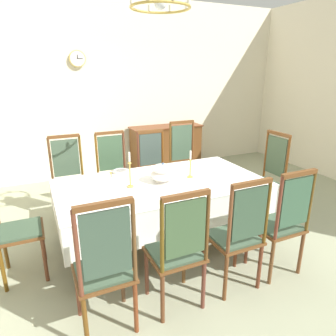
# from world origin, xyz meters

# --- Properties ---
(ground) EXTENTS (7.61, 5.84, 0.04)m
(ground) POSITION_xyz_m (0.00, 0.00, -0.02)
(ground) COLOR #989D7F
(back_wall) EXTENTS (7.61, 0.08, 3.22)m
(back_wall) POSITION_xyz_m (0.00, 2.96, 1.61)
(back_wall) COLOR #EFE3C9
(back_wall) RESTS_ON ground
(dining_table) EXTENTS (2.30, 1.22, 0.76)m
(dining_table) POSITION_xyz_m (0.00, 0.16, 0.69)
(dining_table) COLOR brown
(dining_table) RESTS_ON ground
(tablecloth) EXTENTS (2.32, 1.24, 0.38)m
(tablecloth) POSITION_xyz_m (0.00, 0.16, 0.67)
(tablecloth) COLOR white
(tablecloth) RESTS_ON dining_table
(chair_south_a) EXTENTS (0.44, 0.42, 1.17)m
(chair_south_a) POSITION_xyz_m (-0.90, -0.86, 0.59)
(chair_south_a) COLOR brown
(chair_south_a) RESTS_ON ground
(chair_north_a) EXTENTS (0.44, 0.42, 1.17)m
(chair_north_a) POSITION_xyz_m (-0.90, 1.18, 0.59)
(chair_north_a) COLOR brown
(chair_north_a) RESTS_ON ground
(chair_south_b) EXTENTS (0.44, 0.42, 1.12)m
(chair_south_b) POSITION_xyz_m (-0.29, -0.86, 0.58)
(chair_south_b) COLOR brown
(chair_south_b) RESTS_ON ground
(chair_north_b) EXTENTS (0.44, 0.42, 1.16)m
(chair_north_b) POSITION_xyz_m (-0.29, 1.18, 0.59)
(chair_north_b) COLOR brown
(chair_north_b) RESTS_ON ground
(chair_south_c) EXTENTS (0.44, 0.42, 1.12)m
(chair_south_c) POSITION_xyz_m (0.31, -0.86, 0.58)
(chair_south_c) COLOR brown
(chair_south_c) RESTS_ON ground
(chair_north_c) EXTENTS (0.44, 0.42, 1.14)m
(chair_north_c) POSITION_xyz_m (0.31, 1.17, 0.58)
(chair_north_c) COLOR brown
(chair_north_c) RESTS_ON ground
(chair_south_d) EXTENTS (0.44, 0.42, 1.13)m
(chair_south_d) POSITION_xyz_m (0.83, -0.86, 0.58)
(chair_south_d) COLOR brown
(chair_south_d) RESTS_ON ground
(chair_north_d) EXTENTS (0.44, 0.42, 1.23)m
(chair_north_d) POSITION_xyz_m (0.83, 1.18, 0.62)
(chair_north_d) COLOR brown
(chair_north_d) RESTS_ON ground
(chair_head_west) EXTENTS (0.42, 0.44, 1.13)m
(chair_head_west) POSITION_xyz_m (-1.56, 0.16, 0.58)
(chair_head_west) COLOR brown
(chair_head_west) RESTS_ON ground
(chair_head_east) EXTENTS (0.42, 0.44, 1.19)m
(chair_head_east) POSITION_xyz_m (1.56, 0.16, 0.60)
(chair_head_east) COLOR brown
(chair_head_east) RESTS_ON ground
(soup_tureen) EXTENTS (0.29, 0.29, 0.23)m
(soup_tureen) POSITION_xyz_m (0.02, 0.16, 0.87)
(soup_tureen) COLOR white
(soup_tureen) RESTS_ON tablecloth
(candlestick_west) EXTENTS (0.07, 0.07, 0.39)m
(candlestick_west) POSITION_xyz_m (-0.37, 0.16, 0.92)
(candlestick_west) COLOR gold
(candlestick_west) RESTS_ON tablecloth
(candlestick_east) EXTENTS (0.07, 0.07, 0.33)m
(candlestick_east) POSITION_xyz_m (0.37, 0.16, 0.89)
(candlestick_east) COLOR gold
(candlestick_east) RESTS_ON tablecloth
(bowl_near_left) EXTENTS (0.17, 0.17, 0.03)m
(bowl_near_left) POSITION_xyz_m (0.05, -0.32, 0.78)
(bowl_near_left) COLOR white
(bowl_near_left) RESTS_ON tablecloth
(bowl_near_right) EXTENTS (0.19, 0.19, 0.04)m
(bowl_near_right) POSITION_xyz_m (-0.33, 0.65, 0.78)
(bowl_near_right) COLOR white
(bowl_near_right) RESTS_ON tablecloth
(spoon_primary) EXTENTS (0.05, 0.18, 0.01)m
(spoon_primary) POSITION_xyz_m (0.16, -0.30, 0.77)
(spoon_primary) COLOR gold
(spoon_primary) RESTS_ON tablecloth
(spoon_secondary) EXTENTS (0.05, 0.18, 0.01)m
(spoon_secondary) POSITION_xyz_m (-0.45, 0.68, 0.77)
(spoon_secondary) COLOR gold
(spoon_secondary) RESTS_ON tablecloth
(sideboard) EXTENTS (1.44, 0.48, 0.90)m
(sideboard) POSITION_xyz_m (1.17, 2.64, 0.45)
(sideboard) COLOR brown
(sideboard) RESTS_ON ground
(mounted_clock) EXTENTS (0.28, 0.06, 0.28)m
(mounted_clock) POSITION_xyz_m (-0.39, 2.89, 2.15)
(mounted_clock) COLOR #D1B251
(chandelier) EXTENTS (0.60, 0.60, 0.66)m
(chandelier) POSITION_xyz_m (-0.00, 0.16, 2.55)
(chandelier) COLOR gold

